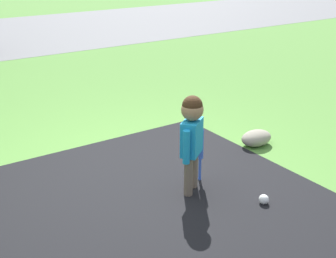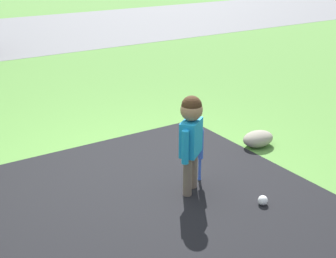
{
  "view_description": "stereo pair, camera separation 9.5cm",
  "coord_description": "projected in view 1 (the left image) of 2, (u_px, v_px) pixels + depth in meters",
  "views": [
    {
      "loc": [
        -2.15,
        -3.85,
        2.28
      ],
      "look_at": [
        0.31,
        -0.21,
        0.53
      ],
      "focal_mm": 50.0,
      "sensor_mm": 36.0,
      "label": 1
    },
    {
      "loc": [
        -2.07,
        -3.9,
        2.28
      ],
      "look_at": [
        0.31,
        -0.21,
        0.53
      ],
      "focal_mm": 50.0,
      "sensor_mm": 36.0,
      "label": 2
    }
  ],
  "objects": [
    {
      "name": "sports_ball",
      "position": [
        264.0,
        199.0,
        4.37
      ],
      "size": [
        0.09,
        0.09,
        0.09
      ],
      "color": "white",
      "rests_on": "ground"
    },
    {
      "name": "child",
      "position": [
        192.0,
        131.0,
        4.38
      ],
      "size": [
        0.34,
        0.28,
        0.98
      ],
      "rotation": [
        0.0,
        0.0,
        0.64
      ],
      "color": "#6B5B4C",
      "rests_on": "ground"
    },
    {
      "name": "edging_rock",
      "position": [
        256.0,
        138.0,
        5.63
      ],
      "size": [
        0.41,
        0.28,
        0.19
      ],
      "color": "gray",
      "rests_on": "ground"
    },
    {
      "name": "ground_plane",
      "position": [
        132.0,
        175.0,
        4.92
      ],
      "size": [
        60.0,
        60.0,
        0.0
      ],
      "primitive_type": "plane",
      "color": "#518438"
    },
    {
      "name": "baseball_bat",
      "position": [
        200.0,
        146.0,
        4.69
      ],
      "size": [
        0.06,
        0.06,
        0.59
      ],
      "color": "blue",
      "rests_on": "ground"
    }
  ]
}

